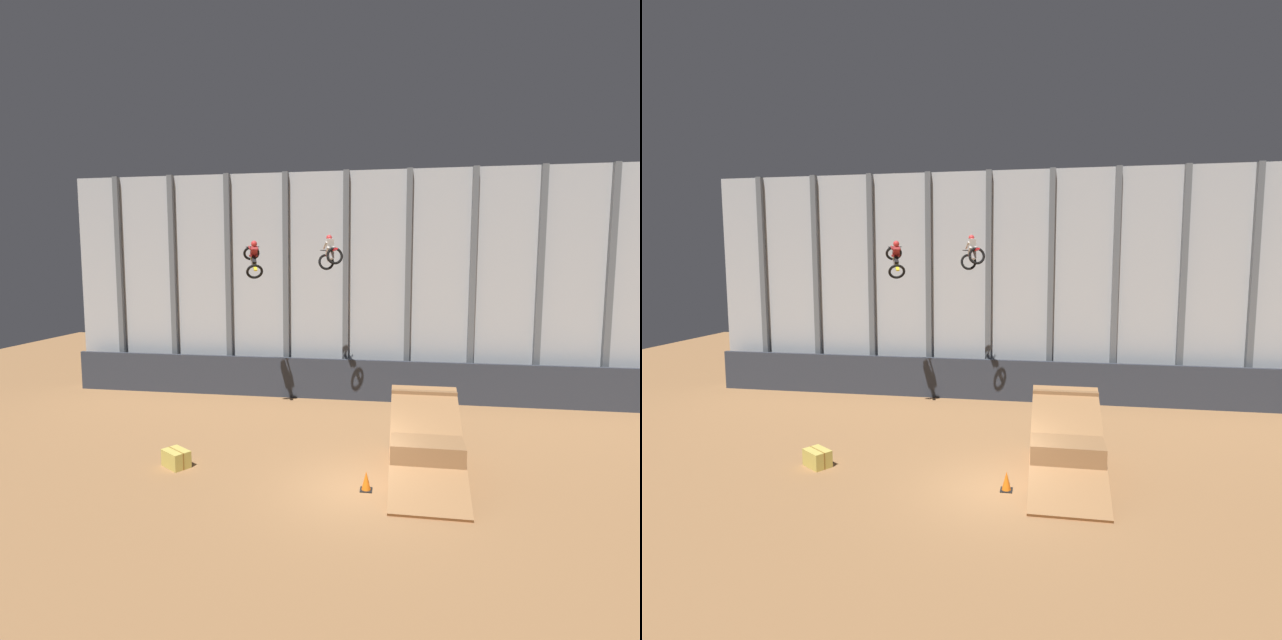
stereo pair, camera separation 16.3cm
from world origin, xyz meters
The scene contains 8 objects.
ground_plane centered at (0.00, 0.00, 0.00)m, with size 60.00×60.00×0.00m, color #996B42.
arena_back_wall centered at (0.00, 10.70, 5.61)m, with size 32.00×0.40×11.22m.
lower_barrier centered at (0.00, 9.83, 1.01)m, with size 31.36×0.20×2.02m.
dirt_ramp centered at (2.06, 1.93, 0.84)m, with size 2.24×5.03×2.48m.
rider_bike_left_air centered at (-5.17, 6.89, 6.94)m, with size 1.33×1.82×1.69m.
rider_bike_right_air centered at (-1.87, 7.48, 7.13)m, with size 1.31×1.77×1.57m.
traffic_cone_near_ramp centered at (0.28, 0.02, 0.28)m, with size 0.36×0.36×0.58m.
hay_bale_trackside centered at (-6.07, 0.77, 0.28)m, with size 1.08×1.00×0.57m.
Camera 1 is at (1.20, -14.16, 6.69)m, focal length 28.00 mm.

